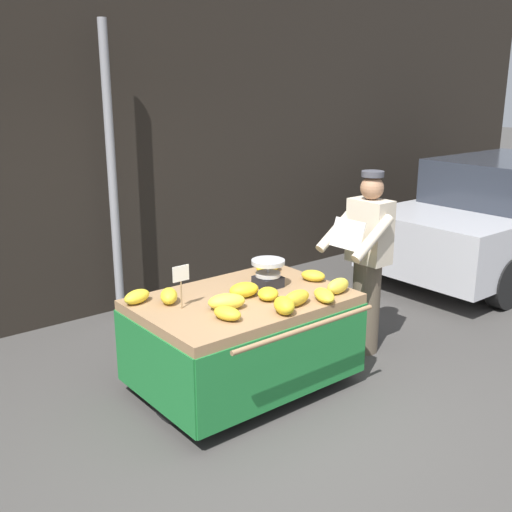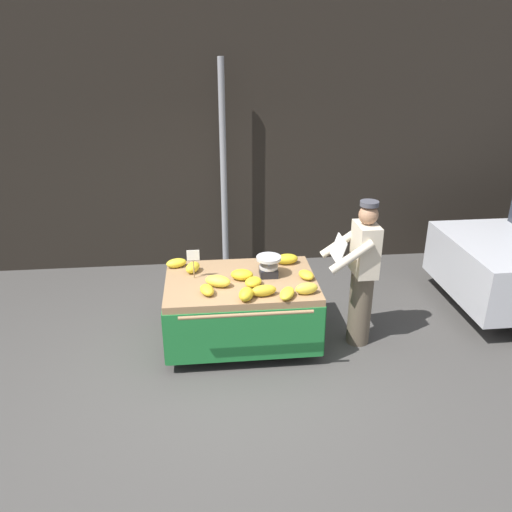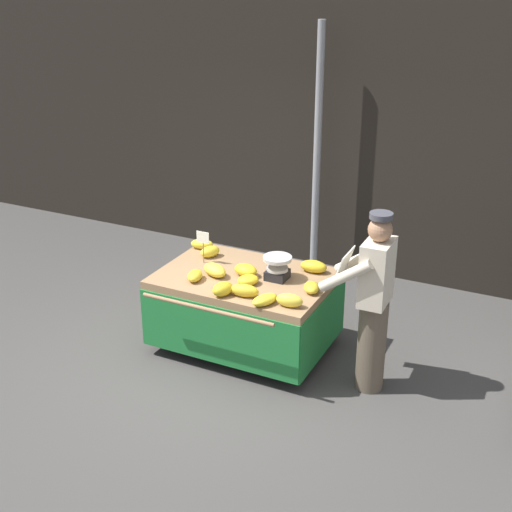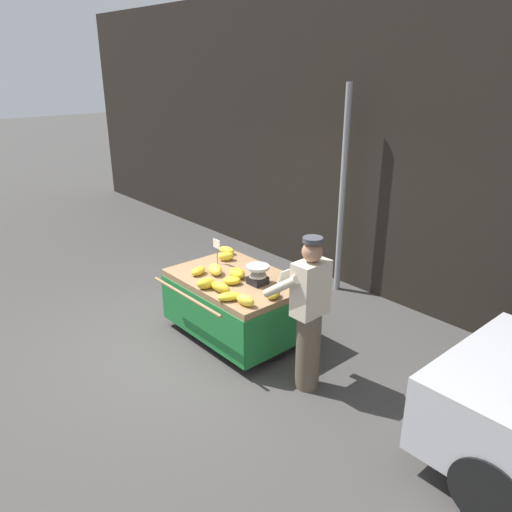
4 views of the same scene
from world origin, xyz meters
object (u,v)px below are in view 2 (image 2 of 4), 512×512
Objects in this scene: banana_bunch_0 at (253,282)px; banana_bunch_8 at (218,281)px; banana_bunch_5 at (287,259)px; vendor_person at (362,274)px; banana_bunch_6 at (264,291)px; banana_bunch_11 at (307,288)px; banana_bunch_10 at (176,263)px; street_pole at (224,171)px; banana_bunch_7 at (246,294)px; banana_bunch_2 at (306,275)px; banana_cart at (241,296)px; price_sign at (193,258)px; weighing_scale at (269,266)px; banana_bunch_1 at (207,290)px; banana_bunch_4 at (287,293)px; banana_bunch_3 at (193,267)px; banana_bunch_9 at (242,275)px.

banana_bunch_0 is 0.73× the size of banana_bunch_8.
vendor_person is (0.76, -0.50, 0.00)m from banana_bunch_5.
banana_bunch_11 is at bearing -0.61° from banana_bunch_6.
banana_bunch_10 is 1.61m from banana_bunch_11.
street_pole is 14.19× the size of banana_bunch_7.
vendor_person reaches higher than banana_bunch_8.
banana_bunch_11 reaches higher than banana_bunch_5.
banana_bunch_6 is at bearing -145.74° from banana_bunch_2.
banana_bunch_0 is 0.98× the size of banana_bunch_2.
banana_cart is 4.99× the size of price_sign.
banana_bunch_1 is at bearing -151.62° from weighing_scale.
vendor_person is at bearing -6.76° from banana_bunch_2.
banana_cart is at bearing 133.43° from banana_bunch_4.
price_sign reaches higher than banana_bunch_3.
weighing_scale is 1.15× the size of banana_bunch_11.
banana_bunch_7 reaches higher than banana_cart.
vendor_person is at bearing -5.46° from banana_bunch_9.
banana_bunch_9 is 0.84m from banana_bunch_10.
banana_bunch_1 is 0.91× the size of banana_bunch_9.
banana_bunch_4 is (0.96, -0.56, -0.20)m from price_sign.
street_pole is 2.66m from banana_bunch_11.
banana_bunch_3 is at bearing -39.67° from banana_bunch_10.
street_pole reaches higher than vendor_person.
street_pole reaches higher than banana_bunch_11.
banana_bunch_9 reaches higher than banana_bunch_0.
banana_bunch_4 is (0.82, -0.16, -0.00)m from banana_bunch_1.
price_sign is 0.90m from banana_bunch_6.
banana_cart is at bearing 39.31° from banana_bunch_1.
banana_bunch_7 is at bearing -149.05° from banana_bunch_2.
price_sign reaches higher than banana_bunch_1.
banana_bunch_3 is (-0.53, 0.25, 0.27)m from banana_cart.
street_pole is 11.39× the size of banana_bunch_5.
banana_bunch_4 is at bearing -124.14° from banana_bunch_2.
price_sign is 0.25m from banana_bunch_3.
banana_bunch_1 is at bearing -70.96° from price_sign.
banana_bunch_2 is 1.52m from banana_bunch_10.
banana_bunch_5 reaches higher than banana_bunch_4.
price_sign reaches higher than banana_cart.
weighing_scale is 0.56m from banana_bunch_4.
banana_bunch_1 is at bearing 170.47° from banana_bunch_6.
weighing_scale is 0.16× the size of vendor_person.
banana_bunch_10 is at bearing 149.30° from banana_bunch_11.
banana_cart is 0.27m from banana_bunch_9.
weighing_scale is 1.31× the size of banana_bunch_3.
banana_bunch_6 is at bearing -64.46° from banana_bunch_9.
banana_bunch_7 reaches higher than banana_bunch_6.
banana_cart is at bearing 27.83° from banana_bunch_8.
banana_bunch_8 is at bearing 55.24° from banana_bunch_1.
banana_bunch_8 is at bearing -179.67° from vendor_person.
price_sign reaches higher than banana_bunch_8.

